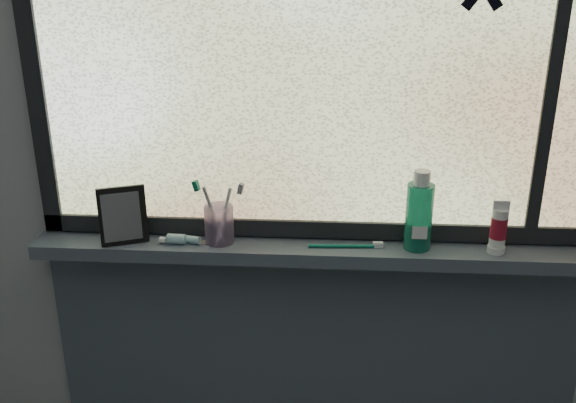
# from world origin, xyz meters

# --- Properties ---
(wall_back) EXTENTS (3.00, 0.01, 2.50)m
(wall_back) POSITION_xyz_m (0.00, 1.30, 1.25)
(wall_back) COLOR #9EA3A8
(wall_back) RESTS_ON ground
(windowsill) EXTENTS (1.62, 0.14, 0.04)m
(windowsill) POSITION_xyz_m (0.00, 1.23, 1.00)
(windowsill) COLOR #444E5B
(windowsill) RESTS_ON wall_back
(sill_apron) EXTENTS (1.62, 0.02, 0.98)m
(sill_apron) POSITION_xyz_m (0.00, 1.29, 0.49)
(sill_apron) COLOR #444E5B
(sill_apron) RESTS_ON floor
(window_pane) EXTENTS (1.50, 0.01, 1.00)m
(window_pane) POSITION_xyz_m (0.00, 1.28, 1.53)
(window_pane) COLOR silver
(window_pane) RESTS_ON wall_back
(frame_bottom) EXTENTS (1.60, 0.03, 0.05)m
(frame_bottom) POSITION_xyz_m (0.00, 1.28, 1.05)
(frame_bottom) COLOR black
(frame_bottom) RESTS_ON windowsill
(frame_left) EXTENTS (0.05, 0.03, 1.10)m
(frame_left) POSITION_xyz_m (-0.78, 1.28, 1.53)
(frame_left) COLOR black
(frame_left) RESTS_ON wall_back
(frame_mullion) EXTENTS (0.03, 0.03, 1.00)m
(frame_mullion) POSITION_xyz_m (0.60, 1.28, 1.53)
(frame_mullion) COLOR black
(frame_mullion) RESTS_ON wall_back
(vanity_mirror) EXTENTS (0.15, 0.11, 0.17)m
(vanity_mirror) POSITION_xyz_m (-0.54, 1.21, 1.10)
(vanity_mirror) COLOR black
(vanity_mirror) RESTS_ON windowsill
(toothpaste_tube) EXTENTS (0.17, 0.05, 0.03)m
(toothpaste_tube) POSITION_xyz_m (-0.38, 1.21, 1.03)
(toothpaste_tube) COLOR white
(toothpaste_tube) RESTS_ON windowsill
(toothbrush_cup) EXTENTS (0.09, 0.09, 0.11)m
(toothbrush_cup) POSITION_xyz_m (-0.28, 1.23, 1.07)
(toothbrush_cup) COLOR #C7A1D5
(toothbrush_cup) RESTS_ON windowsill
(toothbrush_lying) EXTENTS (0.23, 0.03, 0.02)m
(toothbrush_lying) POSITION_xyz_m (0.07, 1.22, 1.03)
(toothbrush_lying) COLOR #0B6850
(toothbrush_lying) RESTS_ON windowsill
(mouthwash_bottle) EXTENTS (0.10, 0.10, 0.19)m
(mouthwash_bottle) POSITION_xyz_m (0.28, 1.23, 1.13)
(mouthwash_bottle) COLOR #1B8B6A
(mouthwash_bottle) RESTS_ON windowsill
(cream_tube) EXTENTS (0.06, 0.06, 0.11)m
(cream_tube) POSITION_xyz_m (0.50, 1.21, 1.10)
(cream_tube) COLOR silver
(cream_tube) RESTS_ON windowsill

